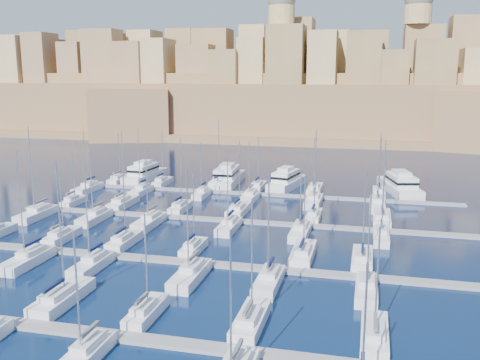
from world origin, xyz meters
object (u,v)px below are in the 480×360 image
(sailboat_2, at_px, (62,298))
(motor_yacht_c, at_px, (286,180))
(motor_yacht_a, at_px, (145,174))
(motor_yacht_d, at_px, (400,185))
(motor_yacht_b, at_px, (227,177))
(sailboat_4, at_px, (251,321))

(sailboat_2, height_order, motor_yacht_c, sailboat_2)
(sailboat_2, bearing_deg, motor_yacht_a, 106.22)
(motor_yacht_c, bearing_deg, motor_yacht_a, 179.50)
(motor_yacht_c, height_order, motor_yacht_d, same)
(sailboat_2, height_order, motor_yacht_b, sailboat_2)
(sailboat_2, bearing_deg, motor_yacht_b, 89.31)
(sailboat_2, bearing_deg, motor_yacht_c, 77.51)
(motor_yacht_a, xyz_separation_m, motor_yacht_b, (20.98, 0.87, 0.00))
(sailboat_4, xyz_separation_m, motor_yacht_b, (-21.47, 70.57, 0.98))
(sailboat_2, xyz_separation_m, sailboat_4, (22.31, -0.48, -0.03))
(sailboat_4, distance_m, motor_yacht_a, 81.62)
(sailboat_2, relative_size, motor_yacht_c, 1.08)
(motor_yacht_a, distance_m, motor_yacht_c, 35.40)
(sailboat_4, bearing_deg, motor_yacht_b, 106.92)
(sailboat_2, bearing_deg, motor_yacht_d, 60.05)
(motor_yacht_b, bearing_deg, sailboat_2, -90.69)
(sailboat_4, bearing_deg, sailboat_2, 178.78)
(sailboat_4, distance_m, motor_yacht_d, 73.09)
(motor_yacht_b, relative_size, motor_yacht_d, 0.95)
(sailboat_4, height_order, motor_yacht_a, sailboat_4)
(motor_yacht_d, bearing_deg, motor_yacht_a, -178.98)
(sailboat_4, xyz_separation_m, motor_yacht_d, (18.20, 70.78, 0.98))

